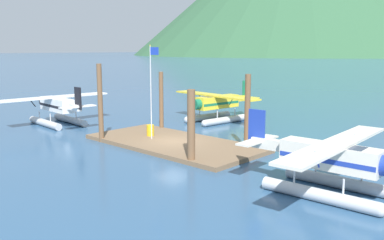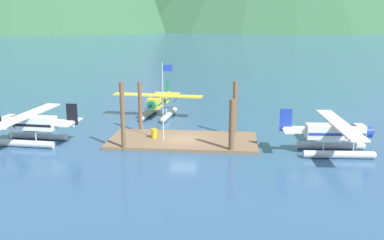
% 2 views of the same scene
% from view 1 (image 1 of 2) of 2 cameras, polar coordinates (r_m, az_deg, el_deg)
% --- Properties ---
extents(ground_plane, '(1200.00, 1200.00, 0.00)m').
position_cam_1_polar(ground_plane, '(30.88, -2.59, -3.47)').
color(ground_plane, '#2D5175').
extents(dock_platform, '(13.61, 6.37, 0.30)m').
position_cam_1_polar(dock_platform, '(30.84, -2.59, -3.20)').
color(dock_platform, brown).
rests_on(dock_platform, ground).
extents(piling_near_left, '(0.38, 0.38, 5.99)m').
position_cam_1_polar(piling_near_left, '(32.14, -12.55, 2.27)').
color(piling_near_left, brown).
rests_on(piling_near_left, ground).
extents(piling_near_right, '(0.49, 0.49, 4.67)m').
position_cam_1_polar(piling_near_right, '(25.35, -0.12, -1.01)').
color(piling_near_right, brown).
rests_on(piling_near_right, ground).
extents(piling_far_left, '(0.37, 0.37, 5.14)m').
position_cam_1_polar(piling_far_left, '(35.87, -4.26, 2.56)').
color(piling_far_left, brown).
rests_on(piling_far_left, ground).
extents(piling_far_right, '(0.40, 0.40, 5.36)m').
position_cam_1_polar(piling_far_right, '(29.34, 7.65, 1.08)').
color(piling_far_right, brown).
rests_on(piling_far_right, ground).
extents(flagpole, '(0.95, 0.10, 7.07)m').
position_cam_1_polar(flagpole, '(30.92, -5.59, 5.20)').
color(flagpole, silver).
rests_on(flagpole, dock_platform).
extents(fuel_drum, '(0.62, 0.62, 0.88)m').
position_cam_1_polar(fuel_drum, '(32.74, -5.78, -1.41)').
color(fuel_drum, gold).
rests_on(fuel_drum, dock_platform).
extents(seaplane_yellow_bow_left, '(10.49, 7.96, 3.84)m').
position_cam_1_polar(seaplane_yellow_bow_left, '(40.49, 3.47, 1.99)').
color(seaplane_yellow_bow_left, '#B7BABF').
rests_on(seaplane_yellow_bow_left, ground).
extents(seaplane_cream_stbd_aft, '(7.98, 10.46, 3.84)m').
position_cam_1_polar(seaplane_cream_stbd_aft, '(21.31, 18.51, -5.73)').
color(seaplane_cream_stbd_aft, '#B7BABF').
rests_on(seaplane_cream_stbd_aft, ground).
extents(seaplane_white_port_aft, '(7.97, 10.47, 3.84)m').
position_cam_1_polar(seaplane_white_port_aft, '(40.72, -18.13, 1.56)').
color(seaplane_white_port_aft, '#B7BABF').
rests_on(seaplane_white_port_aft, ground).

